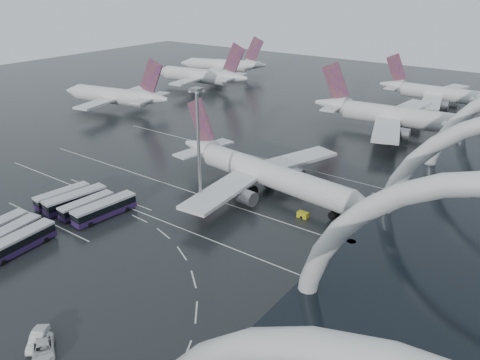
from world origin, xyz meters
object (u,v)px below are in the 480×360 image
Objects in this scene: jet_remote_far at (224,65)px; gse_cart_belly_d at (366,211)px; jet_remote_west at (117,97)px; bus_row_near_a at (63,196)px; bus_row_near_b at (75,200)px; bus_row_near_d at (104,209)px; jet_remote_mid at (202,76)px; airliner_main at (264,173)px; bus_row_far_c at (19,242)px; bus_row_far_b at (8,235)px; floodlight_mast at (198,137)px; airliner_gate_b at (401,117)px; bus_row_near_c at (87,205)px; airliner_gate_c at (443,95)px; van_curve_a at (43,350)px; van_curve_c at (38,339)px; gse_cart_belly_a at (303,215)px; gse_cart_belly_b at (376,197)px.

gse_cart_belly_d is at bearing 120.28° from jet_remote_far.
bus_row_near_a is at bearing 119.74° from jet_remote_west.
bus_row_near_b is 0.98× the size of bus_row_near_d.
jet_remote_mid is 119.28m from bus_row_near_b.
airliner_main reaches higher than bus_row_far_c.
bus_row_near_a is at bearing 100.53° from bus_row_near_d.
bus_row_far_b is (67.34, -151.54, -3.31)m from jet_remote_far.
bus_row_far_c is 38.12m from floodlight_mast.
airliner_gate_b reaches higher than bus_row_near_c.
airliner_gate_c is 165.15m from van_curve_a.
jet_remote_far is at bearing -94.25° from jet_remote_west.
bus_row_near_b is (64.70, -134.97, -3.25)m from jet_remote_far.
jet_remote_far is at bearing 62.41° from van_curve_a.
airliner_main is 9.06× the size of van_curve_a.
bus_row_far_b is 5.66× the size of gse_cart_belly_d.
bus_row_near_b is 16.77m from bus_row_far_b.
bus_row_near_d is 24.75m from floodlight_mast.
airliner_main is 3.95× the size of bus_row_near_d.
van_curve_c reaches higher than gse_cart_belly_a.
airliner_main is 58.93m from van_curve_c.
bus_row_near_b reaches higher than van_curve_c.
bus_row_far_b is at bearing -134.09° from gse_cart_belly_d.
jet_remote_west is 3.48× the size of bus_row_far_b.
jet_remote_mid reaches higher than van_curve_c.
airliner_gate_c is at bearing -7.96° from bus_row_near_d.
bus_row_near_c is at bearing 76.74° from van_curve_a.
airliner_gate_c is at bearing 90.62° from airliner_main.
gse_cart_belly_a is at bearing 149.60° from jet_remote_west.
bus_row_near_b is at bearing -148.48° from floodlight_mast.
gse_cart_belly_a is (46.02, 25.14, -1.05)m from bus_row_near_a.
gse_cart_belly_d reaches higher than gse_cart_belly_b.
bus_row_far_c is (71.39, -151.76, -3.24)m from jet_remote_far.
airliner_gate_b is at bearing -17.91° from bus_row_near_a.
jet_remote_mid is (-93.30, 12.79, 0.18)m from airliner_gate_b.
floodlight_mast reaches higher than bus_row_far_c.
jet_remote_far reaches higher than bus_row_far_c.
jet_remote_far is (-10.07, 29.00, -0.29)m from jet_remote_mid.
jet_remote_mid is 1.81× the size of floodlight_mast.
bus_row_near_c is at bearing -144.49° from gse_cart_belly_d.
jet_remote_mid is at bearing 21.54° from bus_row_far_c.
gse_cart_belly_a is at bearing -15.47° from airliner_main.
bus_row_near_b is at bearing -79.33° from bus_row_near_a.
bus_row_far_c is 73.69m from gse_cart_belly_b.
airliner_gate_b is at bearing -14.41° from bus_row_near_b.
bus_row_far_c is (4.05, -0.22, 0.08)m from bus_row_far_b.
floodlight_mast is 12.22× the size of gse_cart_belly_b.
bus_row_far_c is (-31.98, -109.97, -3.34)m from airliner_gate_b.
jet_remote_mid is 3.84× the size of bus_row_near_a.
bus_row_near_b is at bearing 109.49° from jet_remote_mid.
jet_remote_far is 189.14m from van_curve_c.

